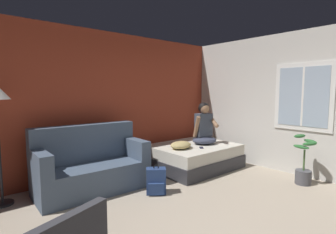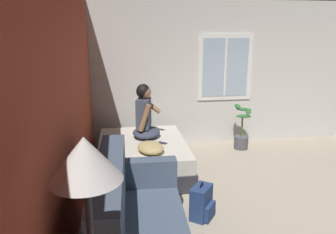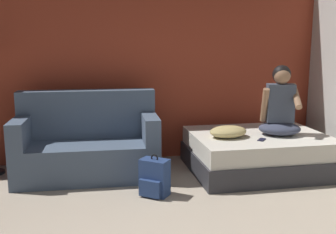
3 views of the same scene
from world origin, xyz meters
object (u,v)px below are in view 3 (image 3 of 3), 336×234
(bed, at_px, (258,152))
(person_seated, at_px, (280,107))
(throw_pillow, at_px, (228,132))
(cell_phone, at_px, (262,140))
(couch, at_px, (88,144))
(backpack, at_px, (154,178))

(bed, distance_m, person_seated, 0.65)
(throw_pillow, xyz_separation_m, cell_phone, (0.35, -0.22, -0.07))
(couch, distance_m, backpack, 1.09)
(bed, distance_m, cell_phone, 0.40)
(couch, relative_size, throw_pillow, 3.60)
(couch, relative_size, person_seated, 1.98)
(bed, bearing_deg, backpack, -157.77)
(person_seated, bearing_deg, backpack, -162.78)
(person_seated, distance_m, cell_phone, 0.54)
(person_seated, distance_m, throw_pillow, 0.74)
(person_seated, distance_m, backpack, 1.88)
(couch, distance_m, person_seated, 2.45)
(person_seated, bearing_deg, couch, 173.15)
(couch, xyz_separation_m, throw_pillow, (1.70, -0.30, 0.16))
(bed, height_order, throw_pillow, throw_pillow)
(couch, relative_size, backpack, 3.78)
(couch, bearing_deg, cell_phone, -14.30)
(throw_pillow, relative_size, cell_phone, 3.33)
(person_seated, relative_size, backpack, 1.91)
(couch, xyz_separation_m, cell_phone, (2.05, -0.52, 0.09))
(backpack, height_order, cell_phone, cell_phone)
(couch, distance_m, cell_phone, 2.12)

